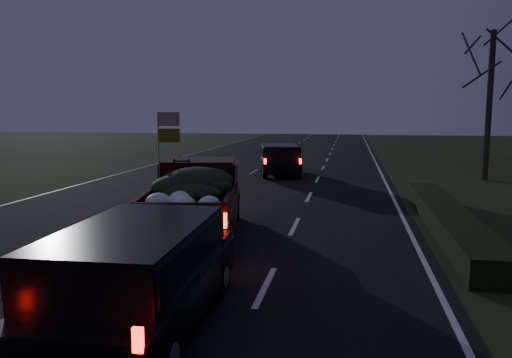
% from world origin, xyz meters
% --- Properties ---
extents(ground, '(120.00, 120.00, 0.00)m').
position_xyz_m(ground, '(0.00, 0.00, 0.00)').
color(ground, black).
rests_on(ground, ground).
extents(road_asphalt, '(14.00, 120.00, 0.02)m').
position_xyz_m(road_asphalt, '(0.00, 0.00, 0.01)').
color(road_asphalt, black).
rests_on(road_asphalt, ground).
extents(hedge_row, '(1.00, 10.00, 0.60)m').
position_xyz_m(hedge_row, '(7.80, 3.00, 0.30)').
color(hedge_row, black).
rests_on(hedge_row, ground).
extents(bare_tree_far, '(3.60, 3.60, 7.00)m').
position_xyz_m(bare_tree_far, '(11.50, 14.00, 5.23)').
color(bare_tree_far, black).
rests_on(bare_tree_far, ground).
extents(pickup_truck, '(3.03, 5.81, 2.90)m').
position_xyz_m(pickup_truck, '(1.09, 1.20, 1.09)').
color(pickup_truck, black).
rests_on(pickup_truck, ground).
extents(lead_suv, '(2.73, 4.73, 1.28)m').
position_xyz_m(lead_suv, '(1.56, 13.94, 0.96)').
color(lead_suv, black).
rests_on(lead_suv, ground).
extents(rear_suv, '(2.26, 4.69, 1.33)m').
position_xyz_m(rear_suv, '(2.07, -4.72, 1.00)').
color(rear_suv, black).
rests_on(rear_suv, ground).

